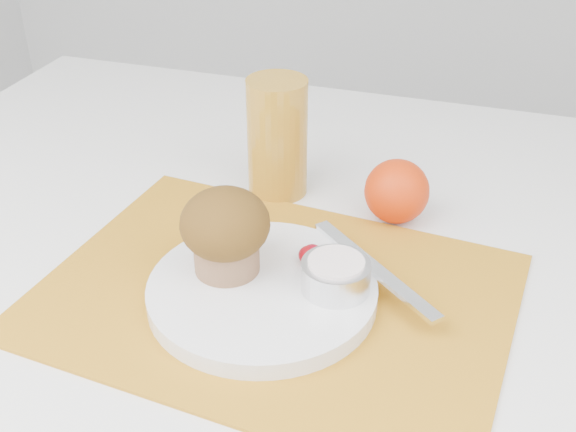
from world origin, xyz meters
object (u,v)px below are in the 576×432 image
(orange, at_px, (397,191))
(juice_glass, at_px, (277,138))
(plate, at_px, (262,291))
(muffin, at_px, (225,230))

(orange, xyz_separation_m, juice_glass, (-0.15, 0.02, 0.03))
(plate, height_order, orange, orange)
(plate, height_order, juice_glass, juice_glass)
(orange, relative_size, muffin, 0.84)
(muffin, bearing_deg, orange, 52.67)
(juice_glass, relative_size, muffin, 1.65)
(plate, height_order, muffin, muffin)
(orange, distance_m, muffin, 0.22)
(juice_glass, bearing_deg, orange, -8.00)
(orange, bearing_deg, plate, -116.31)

